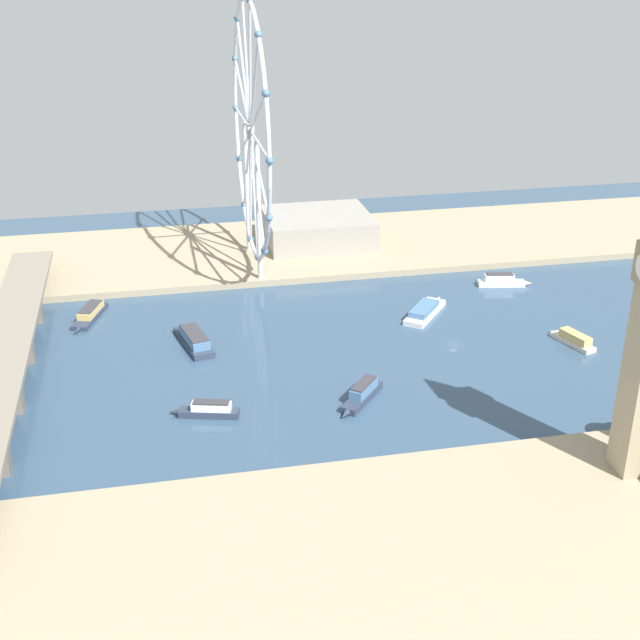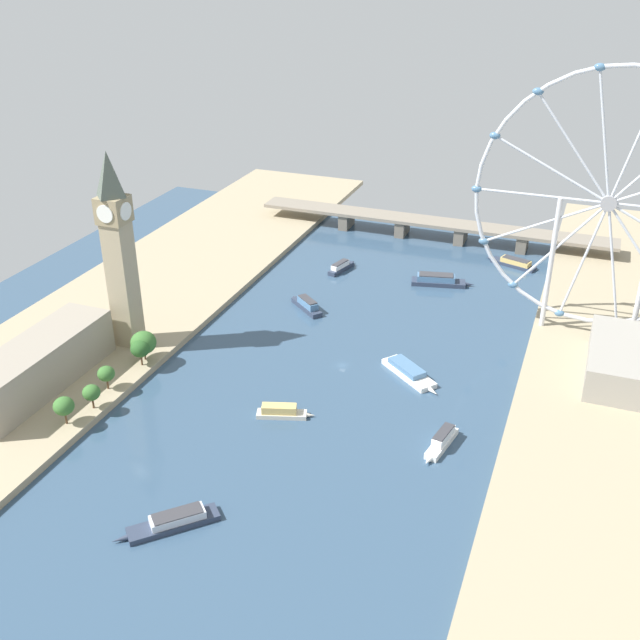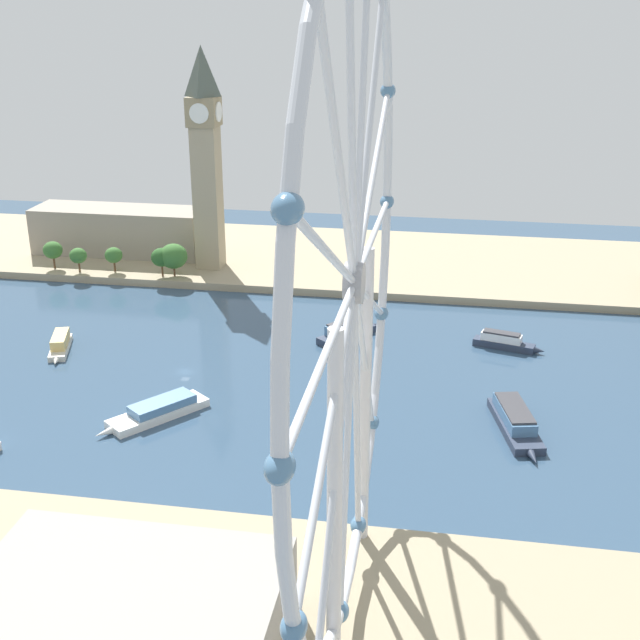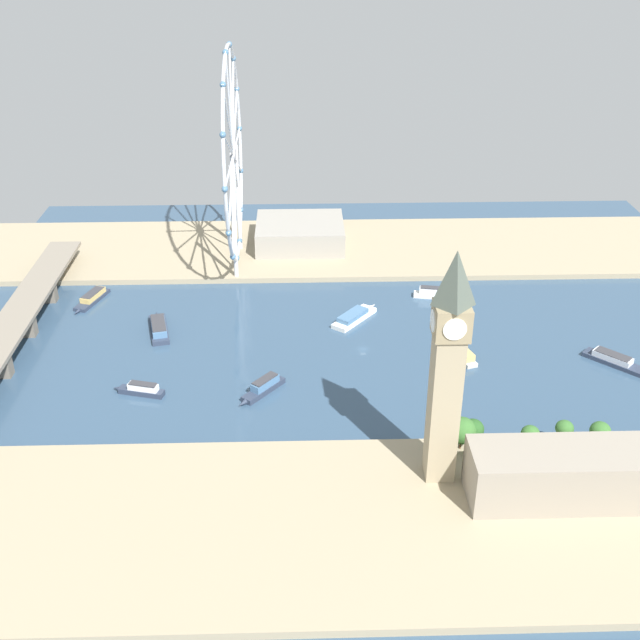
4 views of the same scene
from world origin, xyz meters
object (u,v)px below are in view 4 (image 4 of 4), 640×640
Objects in this scene: parliament_block at (576,474)px; tour_boat_4 at (354,317)px; river_bridge at (5,338)px; tour_boat_0 at (263,387)px; riverside_hall at (300,233)px; tour_boat_6 at (615,360)px; clock_tower at (447,366)px; tour_boat_7 at (434,293)px; tour_boat_5 at (92,298)px; ferris_wheel at (233,157)px; tour_boat_1 at (141,390)px; tour_boat_3 at (463,354)px; tour_boat_2 at (159,327)px.

parliament_block reaches higher than tour_boat_4.
tour_boat_0 is at bearing -106.33° from river_bridge.
tour_boat_6 is at bearing -134.34° from riverside_hall.
clock_tower is 3.55× the size of tour_boat_7.
tour_boat_0 is 0.77× the size of tour_boat_5.
clock_tower is 214.13m from river_bridge.
tour_boat_1 is (-133.78, 33.84, -63.21)m from ferris_wheel.
clock_tower is at bearing 167.78° from tour_boat_1.
ferris_wheel reaches higher than tour_boat_3.
ferris_wheel is at bearing 27.72° from tour_boat_3.
parliament_block is 3.24× the size of tour_boat_3.
river_bridge is (96.07, 187.08, -40.30)m from clock_tower.
tour_boat_7 reaches higher than tour_boat_3.
tour_boat_2 is at bearing 67.80° from tour_boat_5.
clock_tower is 228.39m from riverside_hall.
tour_boat_7 is at bearing 7.90° from parliament_block.
ferris_wheel is at bearing 23.59° from clock_tower.
river_bridge is 9.40× the size of tour_boat_1.
tour_boat_5 is at bearing 51.31° from parliament_block.
tour_boat_5 is (-43.34, 75.32, -63.50)m from ferris_wheel.
tour_boat_5 is at bearing 46.68° from clock_tower.
clock_tower is 2.92× the size of tour_boat_5.
tour_boat_3 is (100.18, 19.35, -10.69)m from parliament_block.
tour_boat_7 is at bearing -134.22° from riverside_hall.
tour_boat_1 is (0.08, 52.80, -0.26)m from tour_boat_0.
river_bridge is at bearing 69.39° from tour_boat_3.
riverside_hall reaches higher than tour_boat_1.
tour_boat_7 reaches higher than tour_boat_2.
tour_boat_5 is (164.60, 205.52, -10.87)m from parliament_block.
tour_boat_5 is (151.09, 160.21, -47.08)m from clock_tower.
tour_boat_1 is at bearing 167.95° from tour_boat_2.
tour_boat_2 is (116.16, 119.49, -46.53)m from clock_tower.
tour_boat_6 is at bearing -122.67° from ferris_wheel.
river_bridge is at bearing -12.56° from tour_boat_1.
tour_boat_1 reaches higher than tour_boat_4.
tour_boat_6 is (-140.58, -143.86, -8.15)m from riverside_hall.
tour_boat_1 is 0.79× the size of tour_boat_4.
parliament_block is at bearing -73.07° from tour_boat_6.
clock_tower reaches higher than tour_boat_2.
tour_boat_7 is at bearing -15.05° from tour_boat_3.
tour_boat_0 is 0.68× the size of tour_boat_2.
tour_boat_0 is 130.70m from tour_boat_5.
tour_boat_5 is (64.42, 186.16, -0.18)m from tour_boat_3.
parliament_block is 2.51× the size of tour_boat_4.
tour_boat_0 is 0.79× the size of tour_boat_4.
parliament_block is 105.63m from tour_boat_6.
riverside_hall is 185.39m from river_bridge.
clock_tower reaches higher than tour_boat_5.
tour_boat_6 is (-115.34, -179.85, -63.48)m from ferris_wheel.
tour_boat_5 is at bearing 121.64° from riverside_hall.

